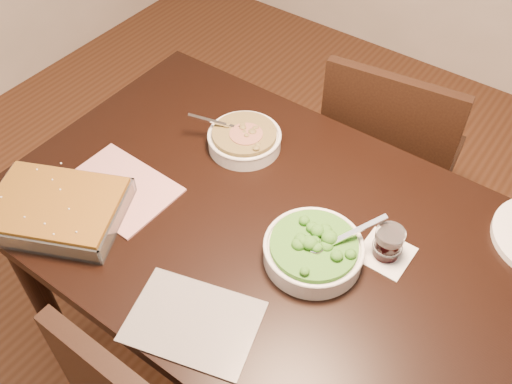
{
  "coord_description": "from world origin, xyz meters",
  "views": [
    {
      "loc": [
        0.52,
        -0.77,
        1.87
      ],
      "look_at": [
        -0.06,
        0.03,
        0.8
      ],
      "focal_mm": 40.0,
      "sensor_mm": 36.0,
      "label": 1
    }
  ],
  "objects": [
    {
      "name": "magazine_a",
      "position": [
        -0.39,
        -0.14,
        0.75
      ],
      "size": [
        0.3,
        0.23,
        0.01
      ],
      "primitive_type": "cube",
      "rotation": [
        0.0,
        0.0,
        -0.03
      ],
      "color": "#A62F42",
      "rests_on": "table"
    },
    {
      "name": "table",
      "position": [
        0.0,
        0.0,
        0.65
      ],
      "size": [
        1.4,
        0.9,
        0.75
      ],
      "color": "black",
      "rests_on": "ground"
    },
    {
      "name": "broccoli_bowl",
      "position": [
        0.15,
        -0.03,
        0.78
      ],
      "size": [
        0.24,
        0.25,
        0.09
      ],
      "color": "white",
      "rests_on": "table"
    },
    {
      "name": "baking_dish",
      "position": [
        -0.45,
        -0.3,
        0.78
      ],
      "size": [
        0.41,
        0.37,
        0.06
      ],
      "rotation": [
        0.0,
        0.0,
        0.43
      ],
      "color": "silver",
      "rests_on": "table"
    },
    {
      "name": "chair_far",
      "position": [
        0.05,
        0.65,
        0.51
      ],
      "size": [
        0.48,
        0.48,
        0.91
      ],
      "rotation": [
        0.0,
        0.0,
        3.28
      ],
      "color": "black",
      "rests_on": "ground"
    },
    {
      "name": "coaster",
      "position": [
        0.29,
        0.09,
        0.75
      ],
      "size": [
        0.12,
        0.12,
        0.0
      ],
      "primitive_type": "cube",
      "color": "white",
      "rests_on": "table"
    },
    {
      "name": "ground",
      "position": [
        0.0,
        0.0,
        0.0
      ],
      "size": [
        4.0,
        4.0,
        0.0
      ],
      "primitive_type": "plane",
      "color": "#462414",
      "rests_on": "ground"
    },
    {
      "name": "magazine_b",
      "position": [
        0.03,
        -0.33,
        0.75
      ],
      "size": [
        0.33,
        0.27,
        0.01
      ],
      "primitive_type": "cube",
      "rotation": [
        0.0,
        0.0,
        0.28
      ],
      "color": "#292830",
      "rests_on": "table"
    },
    {
      "name": "wine_tumbler",
      "position": [
        0.29,
        0.09,
        0.8
      ],
      "size": [
        0.07,
        0.07,
        0.08
      ],
      "color": "black",
      "rests_on": "coaster"
    },
    {
      "name": "stew_bowl",
      "position": [
        -0.22,
        0.2,
        0.78
      ],
      "size": [
        0.22,
        0.21,
        0.08
      ],
      "color": "white",
      "rests_on": "table"
    }
  ]
}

